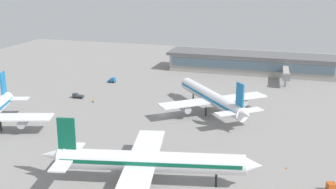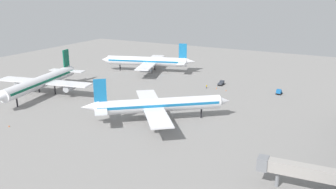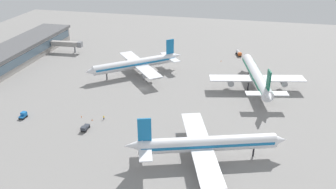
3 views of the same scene
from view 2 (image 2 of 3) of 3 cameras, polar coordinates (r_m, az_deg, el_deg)
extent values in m
plane|color=gray|center=(143.16, -1.15, -1.60)|extent=(288.00, 288.00, 0.00)
cylinder|color=white|center=(162.86, -19.33, 1.88)|extent=(45.52, 14.14, 5.00)
cone|color=white|center=(144.71, -24.84, -0.48)|extent=(5.86, 5.67, 4.75)
cone|color=white|center=(182.26, -14.97, 3.97)|extent=(6.93, 5.19, 4.00)
cube|color=#0C593F|center=(162.77, -19.34, 2.01)|extent=(43.76, 13.86, 0.90)
cube|color=white|center=(164.75, -18.86, 1.91)|extent=(15.90, 43.75, 0.45)
cylinder|color=#A5A8AD|center=(158.60, -15.22, 1.02)|extent=(6.34, 3.89, 2.75)
cylinder|color=#A5A8AD|center=(172.35, -22.10, 1.59)|extent=(6.34, 3.89, 2.75)
cube|color=white|center=(179.19, -15.58, 3.63)|extent=(7.50, 17.74, 0.36)
cube|color=#0C593F|center=(178.02, -15.73, 5.52)|extent=(4.38, 1.42, 8.00)
cylinder|color=black|center=(151.88, -22.62, -1.14)|extent=(0.60, 0.60, 3.50)
cylinder|color=black|center=(164.52, -17.33, 0.67)|extent=(0.60, 0.60, 3.50)
cylinder|color=black|center=(169.03, -19.59, 0.87)|extent=(0.60, 0.60, 3.50)
cylinder|color=white|center=(199.27, -3.34, 5.25)|extent=(18.05, 43.39, 4.84)
cone|color=white|center=(206.08, -9.72, 5.41)|extent=(5.86, 6.01, 4.60)
cone|color=white|center=(194.92, 3.39, 5.22)|extent=(5.54, 6.95, 3.87)
cube|color=#1972B2|center=(199.20, -3.35, 5.35)|extent=(17.60, 41.74, 0.87)
cube|color=white|center=(198.86, -2.72, 5.09)|extent=(41.97, 19.47, 0.44)
cylinder|color=#A5A8AD|center=(188.07, -3.53, 3.90)|extent=(4.28, 6.26, 2.66)
cylinder|color=#A5A8AD|center=(210.38, -1.99, 5.26)|extent=(4.28, 6.26, 2.66)
cube|color=white|center=(195.45, 2.33, 5.19)|extent=(17.13, 8.86, 0.35)
cube|color=#1972B2|center=(194.40, 2.35, 6.87)|extent=(1.79, 4.18, 7.75)
cylinder|color=black|center=(204.28, -7.54, 4.23)|extent=(0.58, 0.58, 3.39)
cylinder|color=black|center=(195.62, -2.59, 3.82)|extent=(0.58, 0.58, 3.39)
cylinder|color=black|center=(203.00, -2.10, 4.29)|extent=(0.58, 0.58, 3.39)
cylinder|color=white|center=(124.32, -1.46, -1.65)|extent=(31.05, 36.70, 4.77)
cone|color=white|center=(129.87, 8.67, -1.04)|extent=(6.53, 6.56, 4.53)
cone|color=white|center=(122.72, -12.18, -1.91)|extent=(6.72, 7.04, 3.82)
cube|color=#1972B2|center=(124.21, -1.46, -1.49)|extent=(30.03, 35.41, 0.86)
cube|color=white|center=(124.16, -2.44, -1.91)|extent=(36.38, 31.37, 0.43)
cylinder|color=#A5A8AD|center=(135.56, -3.15, -1.08)|extent=(5.59, 6.03, 2.63)
cylinder|color=#A5A8AD|center=(113.97, -1.58, -4.50)|extent=(5.59, 6.03, 2.63)
cube|color=white|center=(122.73, -10.49, -1.93)|extent=(15.25, 13.41, 0.34)
cube|color=#1972B2|center=(121.08, -10.63, 0.64)|extent=(3.03, 3.56, 7.64)
cylinder|color=black|center=(128.80, 5.25, -2.97)|extent=(0.57, 0.57, 3.34)
cylinder|color=black|center=(128.73, -3.25, -2.93)|extent=(0.57, 0.57, 3.34)
cylinder|color=black|center=(121.61, -2.77, -4.10)|extent=(0.57, 0.57, 3.34)
cube|color=black|center=(173.60, 8.32, 1.65)|extent=(4.45, 2.02, 0.30)
cube|color=#333842|center=(174.61, 8.47, 1.98)|extent=(1.85, 1.95, 1.20)
cube|color=#3F596B|center=(175.30, 8.56, 2.12)|extent=(0.12, 1.60, 0.67)
cube|color=#333842|center=(172.66, 8.23, 1.72)|extent=(2.65, 1.97, 0.60)
cylinder|color=black|center=(175.34, 8.19, 1.75)|extent=(0.81, 0.32, 0.80)
cylinder|color=black|center=(174.78, 8.78, 1.68)|extent=(0.81, 0.32, 0.80)
cylinder|color=black|center=(172.52, 7.86, 1.52)|extent=(0.81, 0.32, 0.80)
cylinder|color=black|center=(171.94, 8.46, 1.45)|extent=(0.81, 0.32, 0.80)
cube|color=black|center=(164.06, 17.04, 0.22)|extent=(3.26, 2.01, 0.30)
cube|color=#1966B2|center=(163.15, 17.01, 0.48)|extent=(1.86, 1.96, 1.60)
cube|color=#3F596B|center=(162.31, 16.95, 0.52)|extent=(0.13, 1.60, 0.90)
cube|color=#1966B2|center=(164.81, 17.13, 0.43)|extent=(1.46, 1.95, 0.50)
cylinder|color=black|center=(162.85, 17.26, 0.03)|extent=(0.81, 0.33, 0.80)
cylinder|color=black|center=(163.25, 16.62, 0.12)|extent=(0.81, 0.33, 0.80)
cylinder|color=black|center=(164.96, 17.45, 0.22)|extent=(0.81, 0.33, 0.80)
cylinder|color=black|center=(165.36, 16.81, 0.31)|extent=(0.81, 0.33, 0.80)
cylinder|color=#1E2338|center=(167.18, 6.07, 1.11)|extent=(0.43, 0.43, 0.85)
cylinder|color=yellow|center=(166.99, 6.08, 1.35)|extent=(0.51, 0.51, 0.60)
sphere|color=tan|center=(166.88, 6.08, 1.49)|extent=(0.22, 0.22, 0.22)
cylinder|color=yellow|center=(167.14, 6.14, 1.36)|extent=(0.10, 0.10, 0.54)
cylinder|color=yellow|center=(166.84, 6.02, 1.34)|extent=(0.10, 0.10, 0.54)
cube|color=#9E9993|center=(87.59, 20.82, -11.21)|extent=(3.63, 16.86, 2.80)
cylinder|color=slate|center=(89.47, 16.79, -12.59)|extent=(0.90, 0.90, 3.80)
cube|color=slate|center=(88.36, 14.68, -10.38)|extent=(3.26, 2.59, 3.08)
cone|color=#EA590C|center=(167.21, 7.62, 1.02)|extent=(0.44, 0.44, 0.60)
cone|color=#EA590C|center=(131.56, -23.70, -4.56)|extent=(0.44, 0.44, 0.60)
cone|color=#EA590C|center=(164.26, 9.12, 0.67)|extent=(0.44, 0.44, 0.60)
camera|label=1|loc=(221.62, -43.84, 13.68)|focal=46.44mm
camera|label=3|loc=(283.77, 5.58, 21.14)|focal=37.43mm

